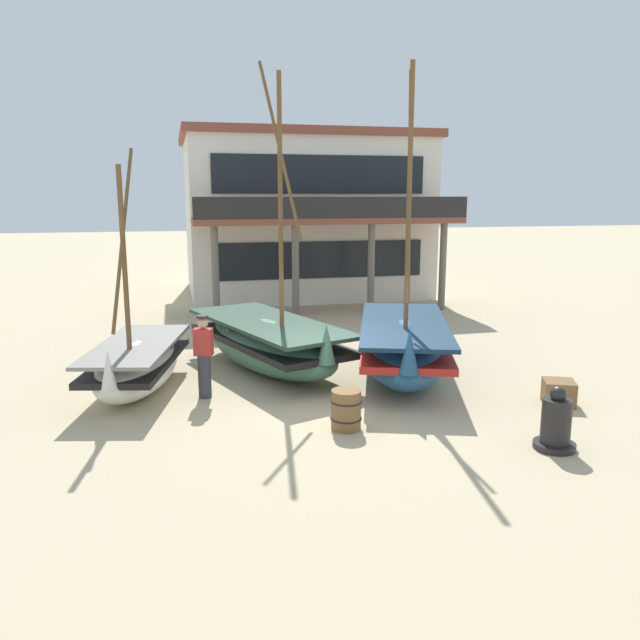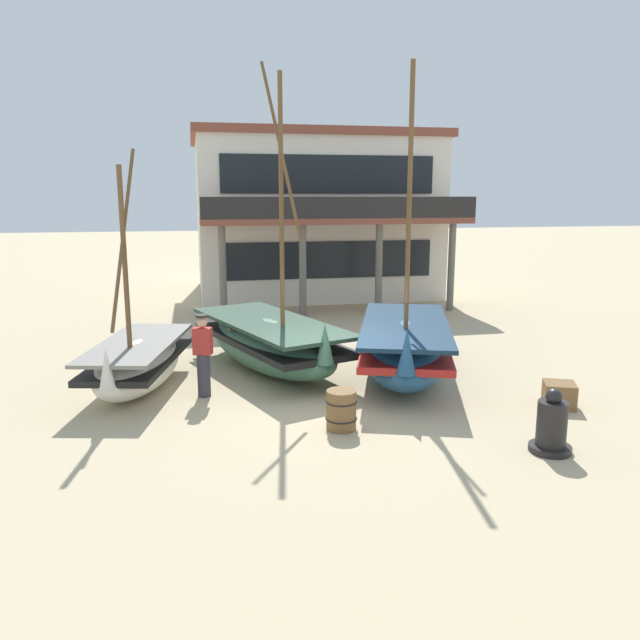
# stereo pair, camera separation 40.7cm
# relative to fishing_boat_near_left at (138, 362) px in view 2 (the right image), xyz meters

# --- Properties ---
(ground_plane) EXTENTS (120.00, 120.00, 0.00)m
(ground_plane) POSITION_rel_fishing_boat_near_left_xyz_m (3.80, -1.38, -0.57)
(ground_plane) COLOR tan
(fishing_boat_near_left) EXTENTS (2.24, 3.98, 4.93)m
(fishing_boat_near_left) POSITION_rel_fishing_boat_near_left_xyz_m (0.00, 0.00, 0.00)
(fishing_boat_near_left) COLOR silver
(fishing_boat_near_left) RESTS_ON ground
(fishing_boat_centre_large) EXTENTS (3.34, 5.30, 6.60)m
(fishing_boat_centre_large) POSITION_rel_fishing_boat_near_left_xyz_m (5.75, -0.27, 0.12)
(fishing_boat_centre_large) COLOR #23517A
(fishing_boat_centre_large) RESTS_ON ground
(fishing_boat_far_right) EXTENTS (3.46, 5.32, 6.83)m
(fishing_boat_far_right) POSITION_rel_fishing_boat_near_left_xyz_m (2.90, 0.91, 0.08)
(fishing_boat_far_right) COLOR #427056
(fishing_boat_far_right) RESTS_ON ground
(fisherman_by_hull) EXTENTS (0.41, 0.32, 1.68)m
(fisherman_by_hull) POSITION_rel_fishing_boat_near_left_xyz_m (1.33, -0.78, 0.26)
(fisherman_by_hull) COLOR #33333D
(fisherman_by_hull) RESTS_ON ground
(capstan_winch) EXTENTS (0.67, 0.67, 1.04)m
(capstan_winch) POSITION_rel_fishing_boat_near_left_xyz_m (6.67, -4.69, -0.16)
(capstan_winch) COLOR black
(capstan_winch) RESTS_ON ground
(wooden_barrel) EXTENTS (0.56, 0.56, 0.70)m
(wooden_barrel) POSITION_rel_fishing_boat_near_left_xyz_m (3.63, -3.08, -0.22)
(wooden_barrel) COLOR brown
(wooden_barrel) RESTS_ON ground
(cargo_crate) EXTENTS (0.76, 0.76, 0.48)m
(cargo_crate) POSITION_rel_fishing_boat_near_left_xyz_m (8.01, -2.79, -0.33)
(cargo_crate) COLOR brown
(cargo_crate) RESTS_ON ground
(harbor_building_main) EXTENTS (9.56, 9.14, 6.39)m
(harbor_building_main) POSITION_rel_fishing_boat_near_left_xyz_m (6.08, 12.39, 2.63)
(harbor_building_main) COLOR silver
(harbor_building_main) RESTS_ON ground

